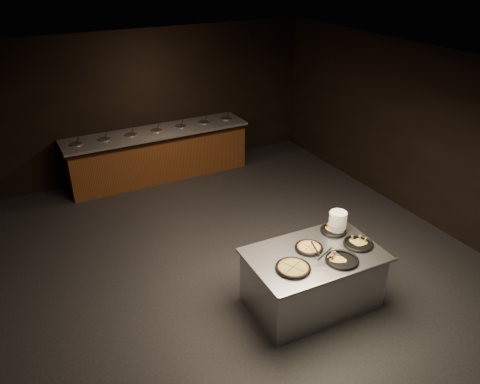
{
  "coord_description": "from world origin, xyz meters",
  "views": [
    {
      "loc": [
        -2.65,
        -4.98,
        4.25
      ],
      "look_at": [
        0.15,
        0.3,
        1.11
      ],
      "focal_mm": 35.0,
      "sensor_mm": 36.0,
      "label": 1
    }
  ],
  "objects_px": {
    "plate_stack": "(338,221)",
    "pan_cheese_whole": "(309,247)",
    "serving_counter": "(312,280)",
    "pan_veggie_whole": "(293,268)"
  },
  "relations": [
    {
      "from": "plate_stack",
      "to": "pan_veggie_whole",
      "type": "relative_size",
      "value": 0.62
    },
    {
      "from": "plate_stack",
      "to": "pan_cheese_whole",
      "type": "xyz_separation_m",
      "value": [
        -0.61,
        -0.2,
        -0.11
      ]
    },
    {
      "from": "pan_veggie_whole",
      "to": "pan_cheese_whole",
      "type": "relative_size",
      "value": 1.19
    },
    {
      "from": "pan_veggie_whole",
      "to": "serving_counter",
      "type": "bearing_deg",
      "value": 19.1
    },
    {
      "from": "pan_cheese_whole",
      "to": "serving_counter",
      "type": "bearing_deg",
      "value": -87.1
    },
    {
      "from": "plate_stack",
      "to": "pan_cheese_whole",
      "type": "relative_size",
      "value": 0.74
    },
    {
      "from": "plate_stack",
      "to": "pan_veggie_whole",
      "type": "xyz_separation_m",
      "value": [
        -1.02,
        -0.46,
        -0.11
      ]
    },
    {
      "from": "serving_counter",
      "to": "pan_veggie_whole",
      "type": "relative_size",
      "value": 4.0
    },
    {
      "from": "serving_counter",
      "to": "plate_stack",
      "type": "height_order",
      "value": "plate_stack"
    },
    {
      "from": "serving_counter",
      "to": "plate_stack",
      "type": "xyz_separation_m",
      "value": [
        0.6,
        0.32,
        0.56
      ]
    }
  ]
}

